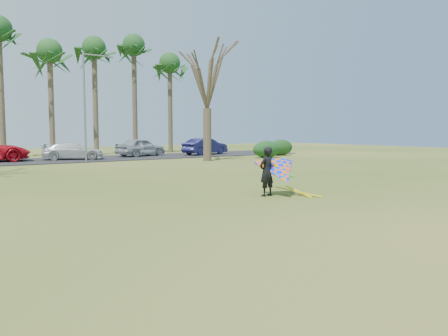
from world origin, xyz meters
TOP-DOWN VIEW (x-y plane):
  - ground at (0.00, 0.00)m, footprint 100.00×100.00m
  - parking_strip at (0.00, 25.00)m, footprint 46.00×7.00m
  - palm_6 at (2.00, 31.00)m, footprint 4.84×4.84m
  - palm_7 at (6.00, 31.00)m, footprint 4.84×4.84m
  - palm_8 at (10.00, 31.00)m, footprint 4.84×4.84m
  - palm_9 at (14.00, 31.00)m, footprint 4.84×4.84m
  - bare_tree_right at (10.00, 18.00)m, footprint 6.27×6.27m
  - streetlight at (2.16, 22.00)m, footprint 2.28×0.18m
  - hedge_near at (16.26, 18.24)m, footprint 2.89×1.31m
  - hedge_far at (19.52, 19.96)m, footprint 2.67×1.25m
  - car_3 at (1.93, 24.83)m, footprint 4.97×3.38m
  - car_4 at (8.16, 25.88)m, footprint 5.01×3.13m
  - car_5 at (14.06, 24.45)m, footprint 4.89×2.60m
  - kite_flyer at (2.23, 1.72)m, footprint 2.13×2.39m

SIDE VIEW (x-z plane):
  - ground at x=0.00m, z-range 0.00..0.00m
  - parking_strip at x=0.00m, z-range 0.00..0.06m
  - hedge_near at x=16.26m, z-range 0.00..1.44m
  - car_3 at x=1.93m, z-range 0.06..1.40m
  - hedge_far at x=19.52m, z-range 0.00..1.48m
  - car_5 at x=14.06m, z-range 0.06..1.59m
  - kite_flyer at x=2.23m, z-range -0.16..1.86m
  - car_4 at x=8.16m, z-range 0.06..1.65m
  - streetlight at x=2.16m, z-range 0.46..8.46m
  - bare_tree_right at x=10.00m, z-range 1.96..11.17m
  - palm_6 at x=2.00m, z-range 3.75..14.59m
  - palm_9 at x=14.00m, z-range 3.75..14.59m
  - palm_7 at x=6.00m, z-range 4.08..15.62m
  - palm_8 at x=10.00m, z-range 4.40..16.64m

